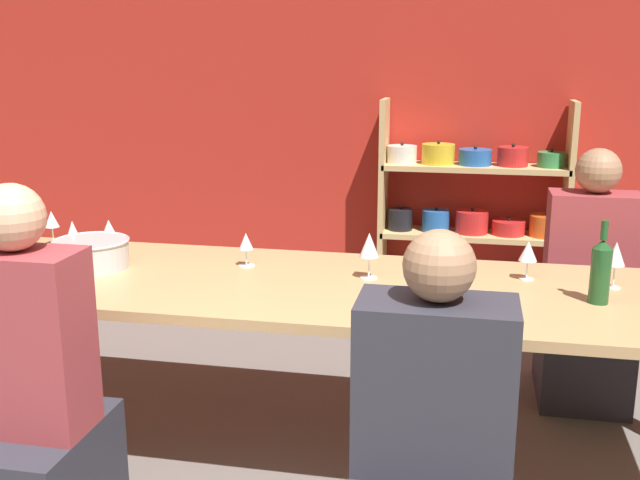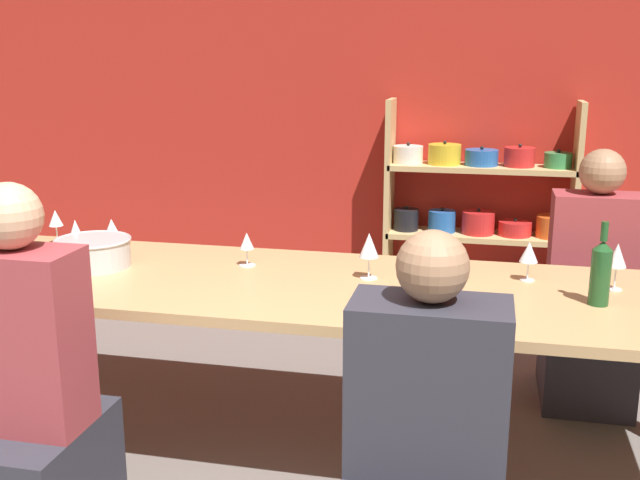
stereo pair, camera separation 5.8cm
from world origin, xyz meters
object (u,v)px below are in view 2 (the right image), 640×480
(mixing_bowl, at_px, (93,251))
(person_near_a, at_px, (30,428))
(person_far_a, at_px, (590,312))
(wine_glass_empty_d, at_px, (56,219))
(wine_glass_red_b, at_px, (112,229))
(shelf_unit, at_px, (479,222))
(wine_bottle_green, at_px, (601,272))
(wine_glass_red_c, at_px, (247,243))
(wine_glass_empty_b, at_px, (529,253))
(wine_glass_red_a, at_px, (617,257))
(wine_glass_white_a, at_px, (76,232))
(wine_glass_white_b, at_px, (447,247))
(dining_table, at_px, (315,299))
(wine_glass_white_c, at_px, (457,256))
(wine_glass_empty_e, at_px, (369,246))

(mixing_bowl, distance_m, person_near_a, 0.95)
(person_far_a, bearing_deg, wine_glass_empty_d, 11.13)
(wine_glass_red_b, bearing_deg, shelf_unit, 49.13)
(wine_bottle_green, xyz_separation_m, wine_glass_red_c, (-1.41, 0.22, -0.02))
(wine_glass_empty_b, height_order, wine_glass_red_a, wine_glass_red_a)
(shelf_unit, bearing_deg, wine_glass_empty_d, -136.50)
(wine_glass_white_a, bearing_deg, wine_bottle_green, -5.23)
(wine_glass_red_b, distance_m, person_far_a, 2.30)
(mixing_bowl, distance_m, wine_glass_red_a, 2.13)
(wine_bottle_green, distance_m, wine_glass_white_b, 0.63)
(person_far_a, bearing_deg, dining_table, 35.46)
(dining_table, distance_m, mixing_bowl, 0.99)
(mixing_bowl, bearing_deg, wine_glass_white_a, 139.17)
(shelf_unit, bearing_deg, wine_glass_red_a, -75.26)
(wine_glass_empty_b, bearing_deg, person_near_a, -146.83)
(wine_glass_empty_b, bearing_deg, wine_glass_white_a, -178.52)
(wine_glass_red_c, bearing_deg, wine_glass_red_b, 170.25)
(wine_glass_red_a, bearing_deg, mixing_bowl, -176.32)
(dining_table, xyz_separation_m, wine_glass_white_c, (0.55, 0.12, 0.18))
(wine_glass_red_a, distance_m, wine_glass_empty_e, 0.95)
(wine_bottle_green, relative_size, wine_glass_white_c, 1.86)
(wine_glass_empty_d, distance_m, person_near_a, 1.37)
(wine_glass_white_b, relative_size, wine_glass_empty_b, 1.04)
(person_far_a, bearing_deg, shelf_unit, -67.98)
(dining_table, distance_m, wine_glass_red_b, 1.09)
(wine_glass_red_b, bearing_deg, wine_glass_empty_d, 172.20)
(shelf_unit, distance_m, wine_glass_empty_b, 2.02)
(wine_glass_white_a, relative_size, wine_glass_red_b, 1.13)
(wine_glass_red_b, xyz_separation_m, wine_glass_red_c, (0.69, -0.12, 0.00))
(wine_glass_empty_e, bearing_deg, wine_glass_white_c, 3.38)
(wine_glass_empty_e, height_order, person_far_a, person_far_a)
(mixing_bowl, height_order, wine_glass_empty_e, wine_glass_empty_e)
(dining_table, height_order, person_near_a, person_near_a)
(mixing_bowl, xyz_separation_m, wine_bottle_green, (2.04, -0.06, 0.06))
(wine_glass_empty_e, bearing_deg, person_near_a, -136.01)
(wine_glass_white_b, distance_m, wine_glass_red_a, 0.65)
(wine_glass_empty_b, distance_m, wine_glass_red_c, 1.17)
(wine_glass_white_c, xyz_separation_m, wine_glass_empty_d, (-1.90, 0.22, 0.01))
(wine_glass_empty_b, xyz_separation_m, wine_glass_red_c, (-1.17, -0.04, -0.01))
(mixing_bowl, bearing_deg, wine_glass_empty_d, 139.45)
(dining_table, height_order, wine_bottle_green, wine_bottle_green)
(wine_glass_empty_b, distance_m, wine_glass_red_a, 0.33)
(dining_table, relative_size, wine_glass_red_a, 17.37)
(shelf_unit, xyz_separation_m, wine_glass_red_c, (-0.95, -2.02, 0.30))
(person_near_a, bearing_deg, wine_glass_empty_d, 116.67)
(wine_glass_white_a, bearing_deg, wine_glass_red_b, 51.74)
(wine_bottle_green, distance_m, wine_glass_red_b, 2.13)
(wine_glass_white_a, distance_m, wine_glass_empty_d, 0.27)
(wine_glass_white_a, xyz_separation_m, person_near_a, (0.38, -0.99, -0.41))
(wine_glass_empty_b, bearing_deg, wine_glass_red_c, -178.22)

